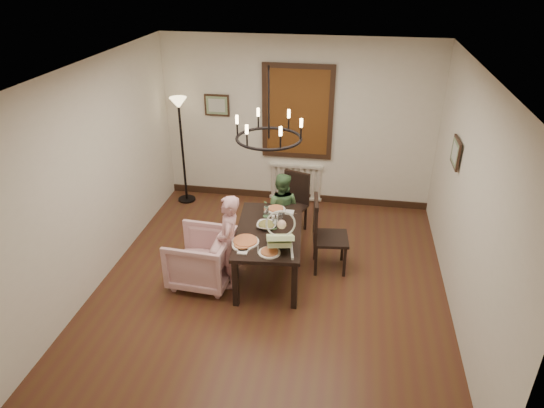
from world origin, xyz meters
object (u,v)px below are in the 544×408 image
(elderly_woman, at_px, (229,249))
(armchair, at_px, (201,258))
(chair_far, at_px, (291,204))
(floor_lamp, at_px, (183,152))
(drinking_glass, at_px, (275,223))
(dining_table, at_px, (269,235))
(seated_man, at_px, (281,215))
(baby_bouncer, at_px, (280,236))
(chair_right, at_px, (331,234))

(elderly_woman, bearing_deg, armchair, -95.89)
(chair_far, bearing_deg, armchair, -104.05)
(armchair, relative_size, floor_lamp, 0.44)
(armchair, xyz_separation_m, drinking_glass, (0.91, 0.37, 0.40))
(dining_table, distance_m, seated_man, 0.86)
(baby_bouncer, height_order, floor_lamp, floor_lamp)
(seated_man, height_order, baby_bouncer, baby_bouncer)
(drinking_glass, bearing_deg, floor_lamp, 135.13)
(armchair, xyz_separation_m, baby_bouncer, (1.05, -0.11, 0.51))
(dining_table, xyz_separation_m, seated_man, (0.03, 0.85, -0.15))
(seated_man, bearing_deg, chair_right, 148.91)
(dining_table, height_order, chair_far, chair_far)
(drinking_glass, xyz_separation_m, floor_lamp, (-1.89, 1.88, 0.14))
(dining_table, bearing_deg, chair_far, 77.90)
(dining_table, distance_m, chair_right, 0.85)
(chair_right, height_order, baby_bouncer, chair_right)
(elderly_woman, relative_size, floor_lamp, 0.59)
(elderly_woman, bearing_deg, drinking_glass, 116.65)
(chair_right, relative_size, baby_bouncer, 2.04)
(chair_far, height_order, floor_lamp, floor_lamp)
(dining_table, xyz_separation_m, floor_lamp, (-1.83, 1.94, 0.29))
(dining_table, xyz_separation_m, drinking_glass, (0.06, 0.06, 0.15))
(elderly_woman, xyz_separation_m, baby_bouncer, (0.67, -0.12, 0.34))
(elderly_woman, xyz_separation_m, floor_lamp, (-1.36, 2.24, 0.37))
(chair_far, height_order, elderly_woman, elderly_woman)
(seated_man, distance_m, baby_bouncer, 1.34)
(seated_man, xyz_separation_m, baby_bouncer, (0.17, -1.27, 0.40))
(seated_man, height_order, floor_lamp, floor_lamp)
(chair_far, relative_size, chair_right, 0.90)
(drinking_glass, height_order, floor_lamp, floor_lamp)
(elderly_woman, distance_m, baby_bouncer, 0.76)
(chair_right, relative_size, drinking_glass, 8.60)
(chair_far, bearing_deg, floor_lamp, 177.99)
(elderly_woman, height_order, floor_lamp, floor_lamp)
(chair_right, distance_m, floor_lamp, 3.12)
(chair_right, height_order, drinking_glass, chair_right)
(chair_right, bearing_deg, drinking_glass, 100.48)
(dining_table, relative_size, elderly_woman, 1.47)
(chair_far, bearing_deg, chair_right, -33.85)
(chair_far, distance_m, seated_man, 0.34)
(elderly_woman, xyz_separation_m, drinking_glass, (0.53, 0.36, 0.23))
(elderly_woman, height_order, baby_bouncer, elderly_woman)
(elderly_woman, distance_m, seated_man, 1.25)
(floor_lamp, bearing_deg, chair_right, -32.35)
(chair_far, height_order, chair_right, chair_right)
(chair_far, distance_m, baby_bouncer, 1.64)
(baby_bouncer, bearing_deg, chair_right, 39.29)
(dining_table, relative_size, floor_lamp, 0.87)
(floor_lamp, bearing_deg, elderly_woman, -58.73)
(dining_table, distance_m, baby_bouncer, 0.53)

